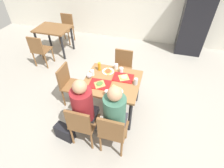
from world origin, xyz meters
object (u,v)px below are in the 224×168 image
Objects in this scene: chair_left_end at (69,83)px; soda_can at (136,82)px; background_chair_near at (39,49)px; foil_bundle at (89,75)px; plastic_cup_b at (107,93)px; tray_red_far at (123,78)px; chair_near_right at (112,131)px; handbag at (65,132)px; plastic_cup_c at (92,73)px; chair_near_left at (82,123)px; plastic_cup_a at (116,66)px; person_in_brown_jacket at (115,113)px; pizza_slice_b at (124,77)px; person_in_red at (84,106)px; paper_plate_center at (108,71)px; pizza_slice_c at (108,71)px; background_table at (53,32)px; tray_red_near at (100,84)px; main_table at (112,85)px; pizza_slice_d at (115,90)px; pizza_slice_a at (100,84)px; plastic_cup_d at (121,70)px; condiment_bottle at (99,67)px; drink_fridge at (195,19)px; background_chair_far at (66,26)px; chair_far_side at (122,66)px.

chair_left_end is 1.32m from soda_can.
foil_bundle is at bearing -29.50° from background_chair_near.
chair_left_end is 1.01m from plastic_cup_b.
plastic_cup_b is (-0.15, -0.51, 0.04)m from tray_red_far.
chair_near_right is at bearing -36.62° from background_chair_near.
tray_red_far is 3.60× the size of foil_bundle.
plastic_cup_c is at bearing 77.28° from handbag.
plastic_cup_a is at bearing 79.64° from chair_near_left.
person_in_brown_jacket is 0.81m from pizza_slice_b.
person_in_red reaches higher than paper_plate_center.
paper_plate_center is 1.01× the size of pizza_slice_b.
pizza_slice_c reaches higher than handbag.
person_in_brown_jacket is 3.92× the size of handbag.
tray_red_near is at bearing -42.86° from background_table.
main_table is 9.72× the size of plastic_cup_a.
chair_near_left is at bearing -121.23° from pizza_slice_d.
plastic_cup_d reaches higher than pizza_slice_a.
person_in_red reaches higher than chair_near_left.
soda_can is (0.32, -0.26, 0.01)m from plastic_cup_d.
plastic_cup_d is at bearing -32.06° from background_table.
person_in_red is 1.08m from plastic_cup_a.
background_table is at bearing 141.75° from condiment_bottle.
pizza_slice_a is 0.40m from pizza_slice_c.
plastic_cup_b reaches higher than pizza_slice_a.
paper_plate_center is 2.51m from background_table.
tray_red_near is 0.40× the size of background_table.
person_in_red is 10.29× the size of soda_can.
condiment_bottle is (-0.17, 0.01, 0.06)m from pizza_slice_c.
drink_fridge is at bearing 60.95° from tray_red_near.
pizza_slice_c is (-0.38, 1.06, 0.26)m from chair_near_right.
drink_fridge is at bearing 57.78° from paper_plate_center.
person_in_brown_jacket reaches higher than background_table.
main_table is 4.55× the size of pizza_slice_c.
chair_near_left is at bearing -114.02° from pizza_slice_b.
plastic_cup_c is 0.12× the size of background_chair_far.
soda_can is 3.10m from background_table.
plastic_cup_d is (0.34, 1.11, 0.30)m from chair_near_left.
person_in_brown_jacket is at bearing -75.43° from pizza_slice_d.
tray_red_far is 3.31m from background_chair_far.
paper_plate_center is (-0.39, 0.92, 0.00)m from person_in_brown_jacket.
pizza_slice_a is at bearing -46.42° from plastic_cup_c.
drink_fridge is (1.50, 2.85, 0.31)m from main_table.
person_in_red reaches higher than chair_far_side.
condiment_bottle is 2.91m from background_chair_far.
pizza_slice_a is 0.46m from pizza_slice_b.
plastic_cup_d is 2.69m from background_table.
chair_left_end is at bearing -61.81° from background_chair_far.
chair_near_left is 0.67× the size of person_in_brown_jacket.
pizza_slice_a is 0.43m from condiment_bottle.
main_table is 2.39m from background_chair_near.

